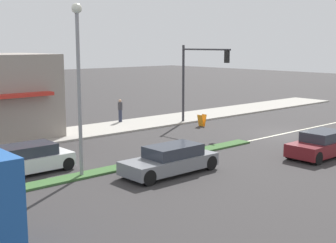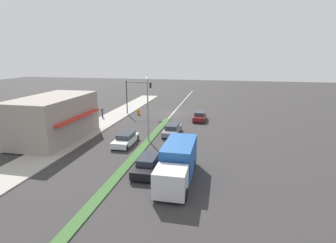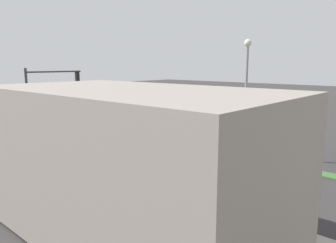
{
  "view_description": "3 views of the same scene",
  "coord_description": "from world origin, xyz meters",
  "px_view_note": "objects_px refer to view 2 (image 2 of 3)",
  "views": [
    {
      "loc": [
        -17.47,
        25.51,
        5.77
      ],
      "look_at": [
        0.95,
        9.23,
        1.7
      ],
      "focal_mm": 50.0,
      "sensor_mm": 36.0,
      "label": 1
    },
    {
      "loc": [
        -8.26,
        43.42,
        9.93
      ],
      "look_at": [
        -1.71,
        12.06,
        1.69
      ],
      "focal_mm": 28.0,
      "sensor_mm": 36.0,
      "label": 2
    },
    {
      "loc": [
        18.38,
        24.99,
        5.98
      ],
      "look_at": [
        1.15,
        9.72,
        1.94
      ],
      "focal_mm": 35.0,
      "sensor_mm": 36.0,
      "label": 3
    }
  ],
  "objects_px": {
    "pedestrian": "(102,112)",
    "warning_aframe_sign": "(138,112)",
    "delivery_truck": "(178,162)",
    "van_white": "(126,139)",
    "street_lamp": "(148,101)",
    "sedan_maroon": "(200,116)",
    "suv_grey": "(172,129)",
    "suv_black": "(148,164)",
    "traffic_signal_main": "(135,92)"
  },
  "relations": [
    {
      "from": "warning_aframe_sign",
      "to": "sedan_maroon",
      "type": "height_order",
      "value": "sedan_maroon"
    },
    {
      "from": "street_lamp",
      "to": "suv_black",
      "type": "height_order",
      "value": "street_lamp"
    },
    {
      "from": "traffic_signal_main",
      "to": "delivery_truck",
      "type": "xyz_separation_m",
      "value": [
        -11.12,
        22.07,
        -2.43
      ]
    },
    {
      "from": "suv_grey",
      "to": "warning_aframe_sign",
      "type": "bearing_deg",
      "value": -52.01
    },
    {
      "from": "traffic_signal_main",
      "to": "delivery_truck",
      "type": "height_order",
      "value": "traffic_signal_main"
    },
    {
      "from": "pedestrian",
      "to": "warning_aframe_sign",
      "type": "height_order",
      "value": "pedestrian"
    },
    {
      "from": "traffic_signal_main",
      "to": "sedan_maroon",
      "type": "bearing_deg",
      "value": 169.81
    },
    {
      "from": "warning_aframe_sign",
      "to": "delivery_truck",
      "type": "height_order",
      "value": "delivery_truck"
    },
    {
      "from": "traffic_signal_main",
      "to": "warning_aframe_sign",
      "type": "xyz_separation_m",
      "value": [
        -0.6,
        0.08,
        -3.47
      ]
    },
    {
      "from": "warning_aframe_sign",
      "to": "delivery_truck",
      "type": "distance_m",
      "value": 24.4
    },
    {
      "from": "street_lamp",
      "to": "warning_aframe_sign",
      "type": "bearing_deg",
      "value": -67.26
    },
    {
      "from": "delivery_truck",
      "to": "suv_grey",
      "type": "distance_m",
      "value": 12.45
    },
    {
      "from": "delivery_truck",
      "to": "suv_black",
      "type": "distance_m",
      "value": 3.04
    },
    {
      "from": "sedan_maroon",
      "to": "van_white",
      "type": "xyz_separation_m",
      "value": [
        7.2,
        12.93,
        -0.02
      ]
    },
    {
      "from": "street_lamp",
      "to": "pedestrian",
      "type": "height_order",
      "value": "street_lamp"
    },
    {
      "from": "suv_black",
      "to": "suv_grey",
      "type": "bearing_deg",
      "value": -90.0
    },
    {
      "from": "suv_grey",
      "to": "pedestrian",
      "type": "bearing_deg",
      "value": -26.47
    },
    {
      "from": "traffic_signal_main",
      "to": "street_lamp",
      "type": "bearing_deg",
      "value": 114.79
    },
    {
      "from": "street_lamp",
      "to": "sedan_maroon",
      "type": "bearing_deg",
      "value": -113.94
    },
    {
      "from": "delivery_truck",
      "to": "suv_grey",
      "type": "height_order",
      "value": "delivery_truck"
    },
    {
      "from": "suv_black",
      "to": "sedan_maroon",
      "type": "xyz_separation_m",
      "value": [
        -2.8,
        -19.23,
        0.0
      ]
    },
    {
      "from": "suv_black",
      "to": "van_white",
      "type": "bearing_deg",
      "value": -55.09
    },
    {
      "from": "delivery_truck",
      "to": "sedan_maroon",
      "type": "xyz_separation_m",
      "value": [
        0.0,
        -20.08,
        -0.83
      ]
    },
    {
      "from": "sedan_maroon",
      "to": "delivery_truck",
      "type": "bearing_deg",
      "value": 90.0
    },
    {
      "from": "traffic_signal_main",
      "to": "pedestrian",
      "type": "distance_m",
      "value": 6.34
    },
    {
      "from": "delivery_truck",
      "to": "van_white",
      "type": "height_order",
      "value": "delivery_truck"
    },
    {
      "from": "traffic_signal_main",
      "to": "van_white",
      "type": "xyz_separation_m",
      "value": [
        -3.92,
        14.92,
        -3.28
      ]
    },
    {
      "from": "delivery_truck",
      "to": "suv_black",
      "type": "relative_size",
      "value": 1.65
    },
    {
      "from": "suv_black",
      "to": "sedan_maroon",
      "type": "height_order",
      "value": "sedan_maroon"
    },
    {
      "from": "traffic_signal_main",
      "to": "street_lamp",
      "type": "xyz_separation_m",
      "value": [
        -6.12,
        13.26,
        0.88
      ]
    },
    {
      "from": "street_lamp",
      "to": "delivery_truck",
      "type": "height_order",
      "value": "street_lamp"
    },
    {
      "from": "pedestrian",
      "to": "van_white",
      "type": "xyz_separation_m",
      "value": [
        -8.17,
        11.21,
        -0.38
      ]
    },
    {
      "from": "warning_aframe_sign",
      "to": "suv_black",
      "type": "height_order",
      "value": "suv_black"
    },
    {
      "from": "warning_aframe_sign",
      "to": "pedestrian",
      "type": "bearing_deg",
      "value": 36.89
    },
    {
      "from": "street_lamp",
      "to": "suv_black",
      "type": "bearing_deg",
      "value": 105.43
    },
    {
      "from": "pedestrian",
      "to": "warning_aframe_sign",
      "type": "distance_m",
      "value": 6.08
    },
    {
      "from": "suv_grey",
      "to": "van_white",
      "type": "height_order",
      "value": "van_white"
    },
    {
      "from": "suv_black",
      "to": "traffic_signal_main",
      "type": "bearing_deg",
      "value": -68.59
    },
    {
      "from": "suv_grey",
      "to": "sedan_maroon",
      "type": "bearing_deg",
      "value": -109.35
    },
    {
      "from": "delivery_truck",
      "to": "van_white",
      "type": "xyz_separation_m",
      "value": [
        7.2,
        -7.15,
        -0.84
      ]
    },
    {
      "from": "delivery_truck",
      "to": "van_white",
      "type": "distance_m",
      "value": 10.18
    },
    {
      "from": "pedestrian",
      "to": "suv_grey",
      "type": "xyz_separation_m",
      "value": [
        -12.57,
        6.26,
        -0.38
      ]
    },
    {
      "from": "pedestrian",
      "to": "sedan_maroon",
      "type": "bearing_deg",
      "value": -173.62
    },
    {
      "from": "suv_grey",
      "to": "suv_black",
      "type": "height_order",
      "value": "suv_black"
    },
    {
      "from": "street_lamp",
      "to": "delivery_truck",
      "type": "xyz_separation_m",
      "value": [
        -5.0,
        8.81,
        -3.31
      ]
    },
    {
      "from": "traffic_signal_main",
      "to": "sedan_maroon",
      "type": "height_order",
      "value": "traffic_signal_main"
    },
    {
      "from": "delivery_truck",
      "to": "pedestrian",
      "type": "bearing_deg",
      "value": -50.07
    },
    {
      "from": "suv_grey",
      "to": "sedan_maroon",
      "type": "relative_size",
      "value": 1.14
    },
    {
      "from": "pedestrian",
      "to": "van_white",
      "type": "relative_size",
      "value": 0.38
    },
    {
      "from": "sedan_maroon",
      "to": "van_white",
      "type": "height_order",
      "value": "sedan_maroon"
    }
  ]
}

